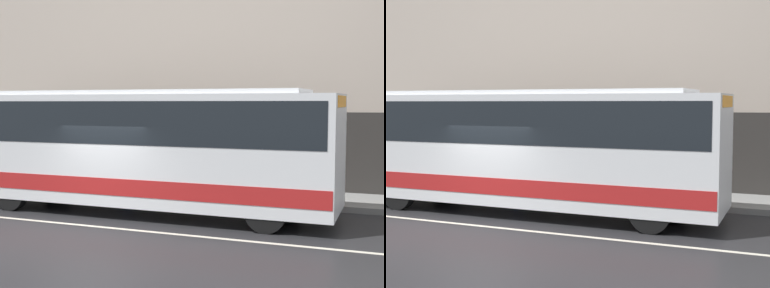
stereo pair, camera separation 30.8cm
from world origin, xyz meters
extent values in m
plane|color=#262628|center=(0.00, 0.00, 0.00)|extent=(60.00, 60.00, 0.00)
cube|color=gray|center=(0.00, 5.26, 0.09)|extent=(60.00, 2.53, 0.18)
cube|color=#B7A899|center=(0.00, 6.68, 5.76)|extent=(60.00, 0.30, 11.51)
cube|color=#2D2B28|center=(0.00, 6.51, 1.40)|extent=(60.00, 0.06, 2.80)
cube|color=beige|center=(0.00, 0.00, 0.00)|extent=(54.00, 0.14, 0.01)
cube|color=white|center=(0.19, 2.03, 1.84)|extent=(11.53, 2.57, 2.98)
cube|color=#B21E1E|center=(0.19, 2.03, 0.90)|extent=(11.47, 2.60, 0.45)
cube|color=black|center=(0.19, 2.03, 2.59)|extent=(11.18, 2.59, 1.13)
cube|color=orange|center=(5.90, 2.03, 3.14)|extent=(0.12, 1.93, 0.28)
cube|color=white|center=(0.19, 2.03, 3.39)|extent=(9.80, 2.19, 0.12)
cylinder|color=black|center=(4.35, 0.91, 0.51)|extent=(1.01, 0.28, 1.01)
cylinder|color=black|center=(4.35, 3.16, 0.51)|extent=(1.01, 0.28, 1.01)
cylinder|color=black|center=(-3.18, 0.91, 0.51)|extent=(1.01, 0.28, 1.01)
cylinder|color=black|center=(-3.18, 3.16, 0.51)|extent=(1.01, 0.28, 1.01)
cylinder|color=navy|center=(-1.98, 5.79, 0.83)|extent=(0.36, 0.36, 1.30)
sphere|color=tan|center=(-1.98, 5.79, 1.60)|extent=(0.24, 0.24, 0.24)
camera|label=1|loc=(7.27, -11.46, 3.12)|focal=50.00mm
camera|label=2|loc=(7.55, -11.35, 3.12)|focal=50.00mm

